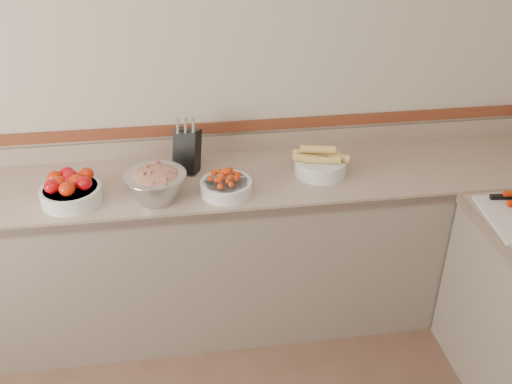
{
  "coord_description": "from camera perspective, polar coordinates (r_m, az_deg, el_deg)",
  "views": [
    {
      "loc": [
        0.02,
        -0.88,
        2.33
      ],
      "look_at": [
        0.35,
        1.35,
        1.0
      ],
      "focal_mm": 40.0,
      "sensor_mm": 36.0,
      "label": 1
    }
  ],
  "objects": [
    {
      "name": "rhubarb_bowl",
      "position": [
        2.75,
        -9.98,
        0.82
      ],
      "size": [
        0.3,
        0.3,
        0.17
      ],
      "color": "#B2B2BA",
      "rests_on": "counter_back"
    },
    {
      "name": "tomato_bowl",
      "position": [
        2.85,
        -18.07,
        0.27
      ],
      "size": [
        0.29,
        0.29,
        0.14
      ],
      "color": "silver",
      "rests_on": "counter_back"
    },
    {
      "name": "back_wall",
      "position": [
        3.06,
        -8.41,
        10.52
      ],
      "size": [
        4.0,
        0.0,
        4.0
      ],
      "primitive_type": "plane",
      "rotation": [
        1.57,
        0.0,
        0.0
      ],
      "color": "#BEB19D",
      "rests_on": "ground_plane"
    },
    {
      "name": "knife_block",
      "position": [
        2.99,
        -6.91,
        4.25
      ],
      "size": [
        0.17,
        0.18,
        0.3
      ],
      "color": "black",
      "rests_on": "counter_back"
    },
    {
      "name": "counter_back",
      "position": [
        3.17,
        -7.17,
        -6.02
      ],
      "size": [
        4.0,
        0.65,
        1.08
      ],
      "color": "gray",
      "rests_on": "ground_plane"
    },
    {
      "name": "cherry_tomato_bowl",
      "position": [
        2.79,
        -3.01,
        0.7
      ],
      "size": [
        0.26,
        0.26,
        0.14
      ],
      "color": "silver",
      "rests_on": "counter_back"
    },
    {
      "name": "corn_bowl",
      "position": [
        2.98,
        6.44,
        2.87
      ],
      "size": [
        0.3,
        0.27,
        0.16
      ],
      "color": "silver",
      "rests_on": "counter_back"
    }
  ]
}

